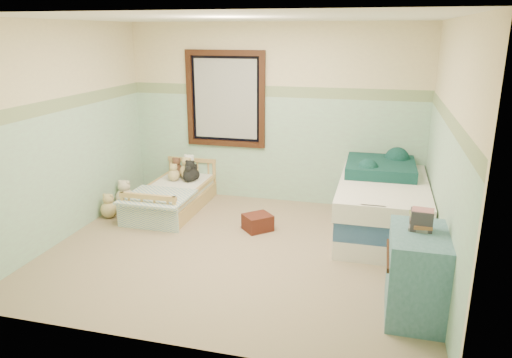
% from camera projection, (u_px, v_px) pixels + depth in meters
% --- Properties ---
extents(floor, '(4.20, 3.60, 0.02)m').
position_uv_depth(floor, '(238.00, 250.00, 5.48)').
color(floor, brown).
rests_on(floor, ground).
extents(ceiling, '(4.20, 3.60, 0.02)m').
position_uv_depth(ceiling, '(235.00, 17.00, 4.74)').
color(ceiling, white).
rests_on(ceiling, wall_back).
extents(wall_back, '(4.20, 0.04, 2.50)m').
position_uv_depth(wall_back, '(274.00, 115.00, 6.78)').
color(wall_back, beige).
rests_on(wall_back, floor).
extents(wall_front, '(4.20, 0.04, 2.50)m').
position_uv_depth(wall_front, '(164.00, 195.00, 3.45)').
color(wall_front, beige).
rests_on(wall_front, floor).
extents(wall_left, '(0.04, 3.60, 2.50)m').
position_uv_depth(wall_left, '(64.00, 132.00, 5.62)').
color(wall_left, beige).
rests_on(wall_left, floor).
extents(wall_right, '(0.04, 3.60, 2.50)m').
position_uv_depth(wall_right, '(448.00, 154.00, 4.61)').
color(wall_right, beige).
rests_on(wall_right, floor).
extents(wainscot_mint, '(4.20, 0.01, 1.50)m').
position_uv_depth(wainscot_mint, '(273.00, 150.00, 6.91)').
color(wainscot_mint, '#90AC97').
rests_on(wainscot_mint, floor).
extents(border_strip, '(4.20, 0.01, 0.15)m').
position_uv_depth(border_strip, '(274.00, 92.00, 6.67)').
color(border_strip, '#37623F').
rests_on(border_strip, wall_back).
extents(window_frame, '(1.16, 0.06, 1.36)m').
position_uv_depth(window_frame, '(225.00, 99.00, 6.85)').
color(window_frame, black).
rests_on(window_frame, wall_back).
extents(window_blinds, '(0.92, 0.01, 1.12)m').
position_uv_depth(window_blinds, '(226.00, 99.00, 6.86)').
color(window_blinds, beige).
rests_on(window_blinds, window_frame).
extents(toddler_bed_frame, '(0.76, 1.52, 0.20)m').
position_uv_depth(toddler_bed_frame, '(173.00, 202.00, 6.72)').
color(toddler_bed_frame, tan).
rests_on(toddler_bed_frame, floor).
extents(toddler_mattress, '(0.70, 1.46, 0.12)m').
position_uv_depth(toddler_mattress, '(173.00, 191.00, 6.68)').
color(toddler_mattress, white).
rests_on(toddler_mattress, toddler_bed_frame).
extents(patchwork_quilt, '(0.83, 0.76, 0.03)m').
position_uv_depth(patchwork_quilt, '(157.00, 197.00, 6.22)').
color(patchwork_quilt, '#6590B3').
rests_on(patchwork_quilt, toddler_mattress).
extents(plush_bed_brown, '(0.19, 0.19, 0.19)m').
position_uv_depth(plush_bed_brown, '(177.00, 170.00, 7.13)').
color(plush_bed_brown, brown).
rests_on(plush_bed_brown, toddler_mattress).
extents(plush_bed_white, '(0.23, 0.23, 0.23)m').
position_uv_depth(plush_bed_white, '(189.00, 170.00, 7.08)').
color(plush_bed_white, white).
rests_on(plush_bed_white, toddler_mattress).
extents(plush_bed_tan, '(0.17, 0.17, 0.17)m').
position_uv_depth(plush_bed_tan, '(174.00, 175.00, 6.92)').
color(plush_bed_tan, tan).
rests_on(plush_bed_tan, toddler_mattress).
extents(plush_bed_dark, '(0.17, 0.17, 0.17)m').
position_uv_depth(plush_bed_dark, '(189.00, 176.00, 6.86)').
color(plush_bed_dark, black).
rests_on(plush_bed_dark, toddler_mattress).
extents(plush_floor_cream, '(0.26, 0.26, 0.26)m').
position_uv_depth(plush_floor_cream, '(125.00, 198.00, 6.80)').
color(plush_floor_cream, beige).
rests_on(plush_floor_cream, floor).
extents(plush_floor_tan, '(0.22, 0.22, 0.22)m').
position_uv_depth(plush_floor_tan, '(109.00, 209.00, 6.40)').
color(plush_floor_tan, tan).
rests_on(plush_floor_tan, floor).
extents(twin_bed_frame, '(0.99, 1.98, 0.22)m').
position_uv_depth(twin_bed_frame, '(381.00, 222.00, 5.99)').
color(twin_bed_frame, silver).
rests_on(twin_bed_frame, floor).
extents(twin_boxspring, '(0.99, 1.98, 0.22)m').
position_uv_depth(twin_boxspring, '(382.00, 205.00, 5.93)').
color(twin_boxspring, navy).
rests_on(twin_boxspring, twin_bed_frame).
extents(twin_mattress, '(1.03, 2.02, 0.22)m').
position_uv_depth(twin_mattress, '(383.00, 188.00, 5.86)').
color(twin_mattress, white).
rests_on(twin_mattress, twin_boxspring).
extents(teal_blanket, '(0.85, 0.90, 0.14)m').
position_uv_depth(teal_blanket, '(381.00, 167.00, 6.10)').
color(teal_blanket, black).
rests_on(teal_blanket, twin_mattress).
extents(dresser, '(0.48, 0.76, 0.76)m').
position_uv_depth(dresser, '(416.00, 274.00, 4.13)').
color(dresser, '#38676E').
rests_on(dresser, floor).
extents(book_stack, '(0.18, 0.14, 0.18)m').
position_uv_depth(book_stack, '(421.00, 220.00, 4.06)').
color(book_stack, '#462D27').
rests_on(book_stack, dresser).
extents(red_pillow, '(0.43, 0.42, 0.20)m').
position_uv_depth(red_pillow, '(258.00, 222.00, 6.00)').
color(red_pillow, maroon).
rests_on(red_pillow, floor).
extents(floor_book, '(0.32, 0.29, 0.02)m').
position_uv_depth(floor_book, '(253.00, 227.00, 6.09)').
color(floor_book, orange).
rests_on(floor_book, floor).
extents(extra_plush_0, '(0.16, 0.16, 0.16)m').
position_uv_depth(extra_plush_0, '(194.00, 174.00, 6.97)').
color(extra_plush_0, black).
rests_on(extra_plush_0, toddler_mattress).
extents(extra_plush_1, '(0.22, 0.22, 0.22)m').
position_uv_depth(extra_plush_1, '(187.00, 171.00, 7.01)').
color(extra_plush_1, tan).
rests_on(extra_plush_1, toddler_mattress).
extents(extra_plush_2, '(0.21, 0.21, 0.21)m').
position_uv_depth(extra_plush_2, '(190.00, 174.00, 6.89)').
color(extra_plush_2, black).
rests_on(extra_plush_2, toddler_mattress).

